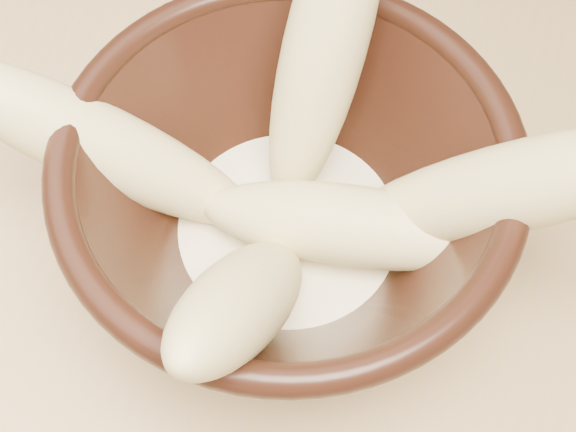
{
  "coord_description": "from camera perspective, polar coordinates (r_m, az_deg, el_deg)",
  "views": [
    {
      "loc": [
        0.24,
        -0.29,
        1.19
      ],
      "look_at": [
        0.19,
        -0.09,
        0.81
      ],
      "focal_mm": 50.0,
      "sensor_mm": 36.0,
      "label": 1
    }
  ],
  "objects": [
    {
      "name": "bowl",
      "position": [
        0.42,
        -0.0,
        0.7
      ],
      "size": [
        0.23,
        0.23,
        0.13
      ],
      "rotation": [
        0.0,
        0.0,
        0.09
      ],
      "color": "black",
      "rests_on": "table"
    },
    {
      "name": "banana_across",
      "position": [
        0.41,
        4.13,
        -0.66
      ],
      "size": [
        0.16,
        0.06,
        0.05
      ],
      "primitive_type": "ellipsoid",
      "rotation": [
        1.5,
        0.0,
        1.66
      ],
      "color": "#D7CA7F",
      "rests_on": "bowl"
    },
    {
      "name": "milk_puddle",
      "position": [
        0.45,
        0.0,
        -1.24
      ],
      "size": [
        0.13,
        0.13,
        0.02
      ],
      "primitive_type": "cylinder",
      "color": "#F9EFC8",
      "rests_on": "bowl"
    },
    {
      "name": "banana_front",
      "position": [
        0.36,
        -3.29,
        -6.09
      ],
      "size": [
        0.05,
        0.14,
        0.15
      ],
      "primitive_type": "ellipsoid",
      "rotation": [
        0.72,
        0.0,
        -0.08
      ],
      "color": "#D7CA7F",
      "rests_on": "bowl"
    },
    {
      "name": "table",
      "position": [
        0.64,
        -13.95,
        4.81
      ],
      "size": [
        1.2,
        0.8,
        0.75
      ],
      "color": "tan",
      "rests_on": "ground"
    },
    {
      "name": "banana_upright",
      "position": [
        0.41,
        2.61,
        11.84
      ],
      "size": [
        0.06,
        0.14,
        0.18
      ],
      "primitive_type": "ellipsoid",
      "rotation": [
        0.56,
        0.0,
        3.01
      ],
      "color": "#D7CA7F",
      "rests_on": "bowl"
    },
    {
      "name": "banana_right",
      "position": [
        0.39,
        14.88,
        1.79
      ],
      "size": [
        0.18,
        0.05,
        0.17
      ],
      "primitive_type": "ellipsoid",
      "rotation": [
        0.81,
        0.0,
        1.62
      ],
      "color": "#D7CA7F",
      "rests_on": "bowl"
    },
    {
      "name": "banana_left",
      "position": [
        0.42,
        -13.25,
        4.93
      ],
      "size": [
        0.18,
        0.06,
        0.14
      ],
      "primitive_type": "ellipsoid",
      "rotation": [
        0.99,
        0.0,
        -1.47
      ],
      "color": "#D7CA7F",
      "rests_on": "bowl"
    }
  ]
}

